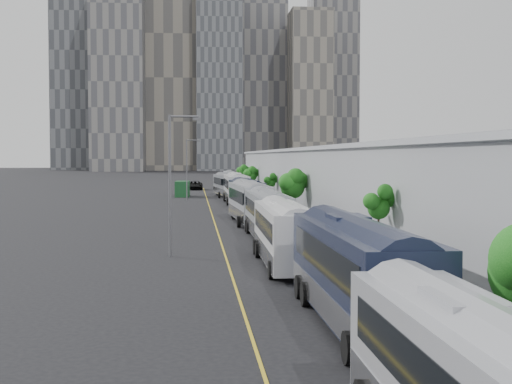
{
  "coord_description": "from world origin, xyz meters",
  "views": [
    {
      "loc": [
        -3.51,
        -7.21,
        6.3
      ],
      "look_at": [
        2.3,
        58.44,
        3.0
      ],
      "focal_mm": 50.0,
      "sensor_mm": 36.0,
      "label": 1
    }
  ],
  "objects": [
    {
      "name": "bus_2",
      "position": [
        1.72,
        33.32,
        1.55
      ],
      "size": [
        2.82,
        12.63,
        3.68
      ],
      "rotation": [
        0.0,
        0.0,
        -0.01
      ],
      "color": "white",
      "rests_on": "ground"
    },
    {
      "name": "tree_1",
      "position": [
        6.21,
        29.43,
        3.62
      ],
      "size": [
        1.18,
        1.18,
        4.34
      ],
      "color": "black",
      "rests_on": "ground"
    },
    {
      "name": "bus_1",
      "position": [
        2.53,
        18.6,
        1.69
      ],
      "size": [
        3.04,
        13.69,
        4.0
      ],
      "rotation": [
        0.0,
        0.0,
        0.0
      ],
      "color": "#161C32",
      "rests_on": "ground"
    },
    {
      "name": "bus_7",
      "position": [
        1.67,
        104.46,
        1.56
      ],
      "size": [
        3.75,
        12.87,
        3.71
      ],
      "rotation": [
        0.0,
        0.0,
        0.1
      ],
      "color": "slate",
      "rests_on": "ground"
    },
    {
      "name": "bus_4",
      "position": [
        1.85,
        60.31,
        1.67
      ],
      "size": [
        3.4,
        13.61,
        3.94
      ],
      "rotation": [
        0.0,
        0.0,
        0.05
      ],
      "color": "#9A9CA3",
      "rests_on": "ground"
    },
    {
      "name": "tree_2",
      "position": [
        5.65,
        58.03,
        3.85
      ],
      "size": [
        2.3,
        2.3,
        5.02
      ],
      "color": "black",
      "rests_on": "ground"
    },
    {
      "name": "tree_3",
      "position": [
        6.21,
        81.58,
        3.03
      ],
      "size": [
        1.18,
        1.18,
        3.71
      ],
      "color": "black",
      "rests_on": "ground"
    },
    {
      "name": "suv",
      "position": [
        -3.14,
        127.76,
        0.83
      ],
      "size": [
        2.94,
        6.06,
        1.66
      ],
      "primitive_type": "imported",
      "rotation": [
        0.0,
        0.0,
        -0.03
      ],
      "color": "black",
      "rests_on": "ground"
    },
    {
      "name": "bus_6",
      "position": [
        2.3,
        88.8,
        1.71
      ],
      "size": [
        3.07,
        13.87,
        4.05
      ],
      "rotation": [
        0.0,
        0.0,
        0.0
      ],
      "color": "silver",
      "rests_on": "ground"
    },
    {
      "name": "shipping_container",
      "position": [
        -5.18,
        104.97,
        1.21
      ],
      "size": [
        2.33,
        5.46,
        2.42
      ],
      "primitive_type": "cube",
      "rotation": [
        0.0,
        0.0,
        -0.04
      ],
      "color": "#133D1D",
      "rests_on": "ground"
    },
    {
      "name": "tree_4",
      "position": [
        5.8,
        107.85,
        3.44
      ],
      "size": [
        2.0,
        2.0,
        4.46
      ],
      "color": "black",
      "rests_on": "ground"
    },
    {
      "name": "street_lamp_far",
      "position": [
        -4.21,
        93.7,
        5.03
      ],
      "size": [
        2.04,
        0.22,
        8.68
      ],
      "color": "#59595E",
      "rests_on": "ground"
    },
    {
      "name": "bus_3",
      "position": [
        2.2,
        47.16,
        1.57
      ],
      "size": [
        2.84,
        12.7,
        3.71
      ],
      "rotation": [
        0.0,
        0.0,
        0.0
      ],
      "color": "gray",
      "rests_on": "ground"
    },
    {
      "name": "bus_5",
      "position": [
        2.64,
        75.26,
        1.55
      ],
      "size": [
        3.5,
        12.76,
        3.68
      ],
      "rotation": [
        0.0,
        0.0,
        0.08
      ],
      "color": "black",
      "rests_on": "ground"
    },
    {
      "name": "street_lamp_near",
      "position": [
        -4.77,
        37.65,
        5.13
      ],
      "size": [
        2.04,
        0.22,
        8.89
      ],
      "color": "#59595E",
      "rests_on": "ground"
    },
    {
      "name": "tree_5",
      "position": [
        5.84,
        127.27,
        3.49
      ],
      "size": [
        1.93,
        1.93,
        4.48
      ],
      "color": "black",
      "rests_on": "ground"
    },
    {
      "name": "depot",
      "position": [
        12.99,
        55.0,
        3.51
      ],
      "size": [
        12.45,
        160.4,
        7.2
      ],
      "color": "gray",
      "rests_on": "ground"
    },
    {
      "name": "lane_line",
      "position": [
        -1.5,
        55.0,
        0.01
      ],
      "size": [
        0.12,
        160.0,
        0.02
      ],
      "primitive_type": "cube",
      "color": "gold",
      "rests_on": "ground"
    },
    {
      "name": "skyline",
      "position": [
        -2.9,
        324.16,
        50.85
      ],
      "size": [
        145.0,
        64.0,
        120.0
      ],
      "color": "slate",
      "rests_on": "ground"
    },
    {
      "name": "sidewalk",
      "position": [
        9.0,
        55.0,
        0.06
      ],
      "size": [
        10.0,
        170.0,
        0.12
      ],
      "primitive_type": "cube",
      "color": "gray",
      "rests_on": "ground"
    },
    {
      "name": "bus_8",
      "position": [
        2.48,
        116.49,
        1.58
      ],
      "size": [
        3.74,
        12.98,
        3.74
      ],
      "rotation": [
        0.0,
        0.0,
        -0.09
      ],
      "color": "#B1B5BC",
      "rests_on": "ground"
    }
  ]
}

